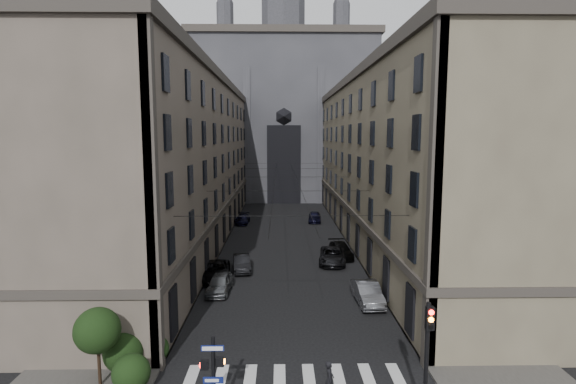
{
  "coord_description": "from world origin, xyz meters",
  "views": [
    {
      "loc": [
        -0.7,
        -16.18,
        12.26
      ],
      "look_at": [
        -0.21,
        11.13,
        8.79
      ],
      "focal_mm": 28.0,
      "sensor_mm": 36.0,
      "label": 1
    }
  ],
  "objects": [
    {
      "name": "car_right_near",
      "position": [
        5.69,
        15.36,
        0.78
      ],
      "size": [
        1.85,
        4.78,
        1.55
      ],
      "primitive_type": "imported",
      "rotation": [
        0.0,
        0.0,
        0.04
      ],
      "color": "slate",
      "rests_on": "ground"
    },
    {
      "name": "sidewalk_right",
      "position": [
        10.5,
        36.0,
        0.07
      ],
      "size": [
        7.0,
        80.0,
        0.15
      ],
      "primitive_type": "cube",
      "color": "#383533",
      "rests_on": "ground"
    },
    {
      "name": "sidewalk_left",
      "position": [
        -10.5,
        36.0,
        0.07
      ],
      "size": [
        7.0,
        80.0,
        0.15
      ],
      "primitive_type": "cube",
      "color": "#383533",
      "rests_on": "ground"
    },
    {
      "name": "car_right_midfar",
      "position": [
        5.4,
        27.94,
        0.72
      ],
      "size": [
        2.33,
        5.05,
        1.43
      ],
      "primitive_type": "imported",
      "rotation": [
        0.0,
        0.0,
        0.07
      ],
      "color": "black",
      "rests_on": "ground"
    },
    {
      "name": "building_right",
      "position": [
        13.44,
        36.0,
        9.34
      ],
      "size": [
        13.6,
        60.6,
        18.85
      ],
      "color": "brown",
      "rests_on": "ground"
    },
    {
      "name": "gothic_tower",
      "position": [
        0.0,
        74.96,
        17.8
      ],
      "size": [
        35.0,
        23.0,
        58.0
      ],
      "color": "#2D2D33",
      "rests_on": "ground"
    },
    {
      "name": "zebra_crossing",
      "position": [
        0.0,
        5.0,
        0.01
      ],
      "size": [
        11.0,
        3.2,
        0.01
      ],
      "primitive_type": "cube",
      "color": "beige",
      "rests_on": "ground"
    },
    {
      "name": "car_left_midnear",
      "position": [
        -4.2,
        23.5,
        0.71
      ],
      "size": [
        2.02,
        4.44,
        1.41
      ],
      "primitive_type": "imported",
      "rotation": [
        0.0,
        0.0,
        0.13
      ],
      "color": "black",
      "rests_on": "ground"
    },
    {
      "name": "building_left",
      "position": [
        -13.44,
        36.0,
        9.34
      ],
      "size": [
        13.6,
        60.6,
        18.85
      ],
      "color": "#4E463C",
      "rests_on": "ground"
    },
    {
      "name": "shrub_cluster",
      "position": [
        -8.72,
        5.01,
        1.8
      ],
      "size": [
        3.9,
        4.4,
        3.9
      ],
      "color": "black",
      "rests_on": "sidewalk_left"
    },
    {
      "name": "car_left_far",
      "position": [
        -5.96,
        45.46,
        0.65
      ],
      "size": [
        2.06,
        4.58,
        1.3
      ],
      "primitive_type": "imported",
      "rotation": [
        0.0,
        0.0,
        -0.05
      ],
      "color": "black",
      "rests_on": "ground"
    },
    {
      "name": "pedestrian",
      "position": [
        1.59,
        3.51,
        0.9
      ],
      "size": [
        0.48,
        0.69,
        1.79
      ],
      "primitive_type": "imported",
      "rotation": [
        0.0,
        0.0,
        1.48
      ],
      "color": "black",
      "rests_on": "ground"
    },
    {
      "name": "traffic_light_right",
      "position": [
        5.6,
        1.92,
        3.29
      ],
      "size": [
        0.34,
        0.5,
        5.2
      ],
      "color": "black",
      "rests_on": "ground"
    },
    {
      "name": "car_left_midfar",
      "position": [
        -6.2,
        21.1,
        0.75
      ],
      "size": [
        3.19,
        5.65,
        1.49
      ],
      "primitive_type": "imported",
      "rotation": [
        0.0,
        0.0,
        0.14
      ],
      "color": "black",
      "rests_on": "ground"
    },
    {
      "name": "car_left_near",
      "position": [
        -5.46,
        17.8,
        0.73
      ],
      "size": [
        1.91,
        4.34,
        1.45
      ],
      "primitive_type": "imported",
      "rotation": [
        0.0,
        0.0,
        -0.05
      ],
      "color": "slate",
      "rests_on": "ground"
    },
    {
      "name": "car_right_far",
      "position": [
        4.2,
        46.46,
        0.74
      ],
      "size": [
        2.09,
        4.48,
        1.48
      ],
      "primitive_type": "imported",
      "rotation": [
        0.0,
        0.0,
        -0.08
      ],
      "color": "black",
      "rests_on": "ground"
    },
    {
      "name": "pedestrian_signal_left",
      "position": [
        -3.51,
        1.5,
        2.32
      ],
      "size": [
        1.02,
        0.38,
        4.0
      ],
      "color": "black",
      "rests_on": "ground"
    },
    {
      "name": "tram_wires",
      "position": [
        0.0,
        35.63,
        7.25
      ],
      "size": [
        14.0,
        60.0,
        0.43
      ],
      "color": "black",
      "rests_on": "ground"
    },
    {
      "name": "car_right_midnear",
      "position": [
        4.33,
        25.71,
        0.75
      ],
      "size": [
        3.14,
        5.64,
        1.49
      ],
      "primitive_type": "imported",
      "rotation": [
        0.0,
        0.0,
        -0.13
      ],
      "color": "black",
      "rests_on": "ground"
    }
  ]
}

